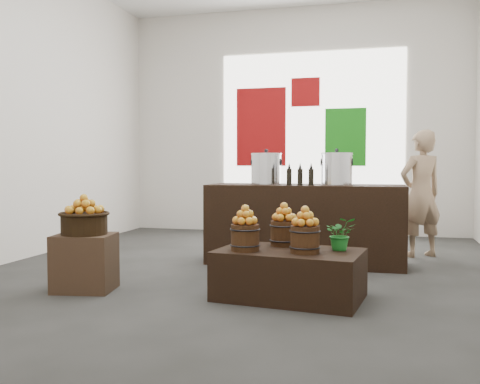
% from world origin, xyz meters
% --- Properties ---
extents(ground, '(7.00, 7.00, 0.00)m').
position_xyz_m(ground, '(0.00, 0.00, 0.00)').
color(ground, '#373734').
rests_on(ground, ground).
extents(back_wall, '(6.00, 0.04, 4.00)m').
position_xyz_m(back_wall, '(0.00, 3.50, 2.00)').
color(back_wall, silver).
rests_on(back_wall, ground).
extents(back_opening, '(3.20, 0.02, 2.40)m').
position_xyz_m(back_opening, '(0.30, 3.48, 2.00)').
color(back_opening, white).
rests_on(back_opening, back_wall).
extents(deco_red_left, '(0.90, 0.04, 1.40)m').
position_xyz_m(deco_red_left, '(-0.60, 3.47, 1.90)').
color(deco_red_left, maroon).
rests_on(deco_red_left, back_wall).
extents(deco_green_right, '(0.70, 0.04, 1.00)m').
position_xyz_m(deco_green_right, '(0.90, 3.47, 1.70)').
color(deco_green_right, '#167E13').
rests_on(deco_green_right, back_wall).
extents(deco_red_upper, '(0.50, 0.04, 0.50)m').
position_xyz_m(deco_red_upper, '(0.20, 3.47, 2.50)').
color(deco_red_upper, maroon).
rests_on(deco_red_upper, back_wall).
extents(crate, '(0.62, 0.54, 0.55)m').
position_xyz_m(crate, '(-1.30, -1.39, 0.28)').
color(crate, '#452E20').
rests_on(crate, ground).
extents(wicker_basket, '(0.44, 0.44, 0.20)m').
position_xyz_m(wicker_basket, '(-1.30, -1.39, 0.65)').
color(wicker_basket, black).
rests_on(wicker_basket, crate).
extents(apples_in_basket, '(0.34, 0.34, 0.18)m').
position_xyz_m(apples_in_basket, '(-1.30, -1.39, 0.84)').
color(apples_in_basket, '#A60517').
rests_on(apples_in_basket, wicker_basket).
extents(display_table, '(1.38, 0.96, 0.45)m').
position_xyz_m(display_table, '(0.68, -1.20, 0.22)').
color(display_table, black).
rests_on(display_table, ground).
extents(apple_bucket_front_left, '(0.26, 0.26, 0.24)m').
position_xyz_m(apple_bucket_front_left, '(0.29, -1.33, 0.57)').
color(apple_bucket_front_left, '#3E2111').
rests_on(apple_bucket_front_left, display_table).
extents(apples_in_bucket_front_left, '(0.19, 0.19, 0.17)m').
position_xyz_m(apples_in_bucket_front_left, '(0.29, -1.33, 0.77)').
color(apples_in_bucket_front_left, '#A60517').
rests_on(apples_in_bucket_front_left, apple_bucket_front_left).
extents(apple_bucket_front_right, '(0.26, 0.26, 0.24)m').
position_xyz_m(apple_bucket_front_right, '(0.83, -1.32, 0.57)').
color(apple_bucket_front_right, '#3E2111').
rests_on(apple_bucket_front_right, display_table).
extents(apples_in_bucket_front_right, '(0.19, 0.19, 0.17)m').
position_xyz_m(apples_in_bucket_front_right, '(0.83, -1.32, 0.77)').
color(apples_in_bucket_front_right, '#A60517').
rests_on(apples_in_bucket_front_right, apple_bucket_front_right).
extents(apple_bucket_rear, '(0.26, 0.26, 0.24)m').
position_xyz_m(apple_bucket_rear, '(0.58, -0.95, 0.57)').
color(apple_bucket_rear, '#3E2111').
rests_on(apple_bucket_rear, display_table).
extents(apples_in_bucket_rear, '(0.19, 0.19, 0.17)m').
position_xyz_m(apples_in_bucket_rear, '(0.58, -0.95, 0.77)').
color(apples_in_bucket_rear, '#A60517').
rests_on(apples_in_bucket_rear, apple_bucket_rear).
extents(herb_garnish_right, '(0.32, 0.29, 0.30)m').
position_xyz_m(herb_garnish_right, '(1.13, -1.10, 0.60)').
color(herb_garnish_right, '#166B20').
rests_on(herb_garnish_right, display_table).
extents(herb_garnish_left, '(0.17, 0.15, 0.25)m').
position_xyz_m(herb_garnish_left, '(0.19, -0.94, 0.57)').
color(herb_garnish_left, '#166B20').
rests_on(herb_garnish_left, display_table).
extents(counter, '(2.40, 0.79, 0.98)m').
position_xyz_m(counter, '(0.58, 0.56, 0.49)').
color(counter, black).
rests_on(counter, ground).
extents(stock_pot_left, '(0.37, 0.37, 0.37)m').
position_xyz_m(stock_pot_left, '(0.10, 0.55, 1.16)').
color(stock_pot_left, silver).
rests_on(stock_pot_left, counter).
extents(stock_pot_center, '(0.37, 0.37, 0.37)m').
position_xyz_m(stock_pot_center, '(0.97, 0.57, 1.16)').
color(stock_pot_center, silver).
rests_on(stock_pot_center, counter).
extents(oil_cruets, '(0.26, 0.07, 0.27)m').
position_xyz_m(oil_cruets, '(0.59, 0.32, 1.11)').
color(oil_cruets, black).
rests_on(oil_cruets, counter).
extents(shopper, '(0.73, 0.66, 1.68)m').
position_xyz_m(shopper, '(2.01, 1.43, 0.84)').
color(shopper, '#9A7C5E').
rests_on(shopper, ground).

